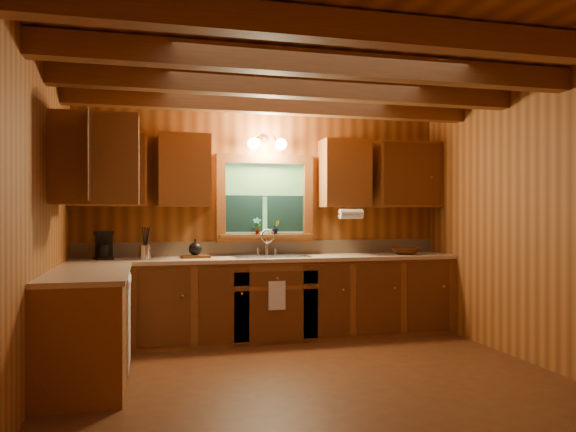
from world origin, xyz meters
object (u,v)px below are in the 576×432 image
Objects in this scene: coffee_maker at (104,245)px; cutting_board at (195,257)px; wicker_basket at (406,251)px; sink at (270,261)px.

coffee_maker is 0.95m from cutting_board.
wicker_basket is at bearing -7.96° from cutting_board.
wicker_basket is at bearing -2.73° from sink.
cutting_board is (-0.81, 0.04, 0.06)m from sink.
sink reaches higher than cutting_board.
cutting_board is at bearing 177.18° from wicker_basket.
sink is 0.81m from cutting_board.
wicker_basket reaches higher than cutting_board.
cutting_board is 0.90× the size of wicker_basket.
cutting_board is at bearing -18.74° from coffee_maker.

